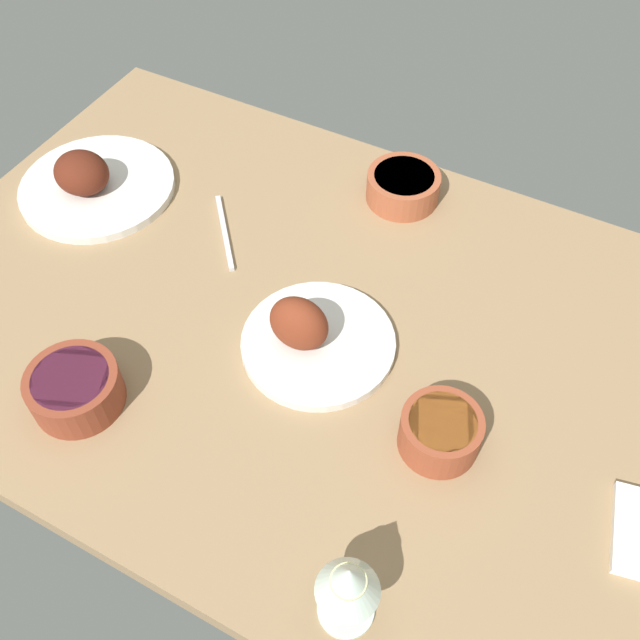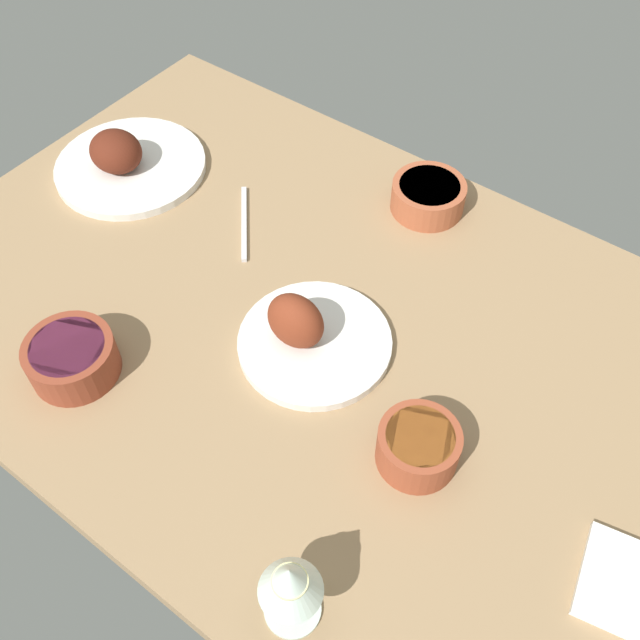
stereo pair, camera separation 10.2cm
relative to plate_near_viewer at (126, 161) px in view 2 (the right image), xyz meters
The scene contains 9 objects.
dining_table 52.80cm from the plate_near_viewer, ahead, with size 140.00×90.00×4.00cm, color #937551.
plate_near_viewer is the anchor object (origin of this frame).
plate_far_side 53.86cm from the plate_near_viewer, 13.36° to the right, with size 23.86×23.86×10.39cm.
bowl_onions 45.84cm from the plate_near_viewer, 53.61° to the right, with size 13.35×13.35×6.14cm.
bowl_soup 78.41cm from the plate_near_viewer, 13.95° to the right, with size 11.36×11.36×6.23cm.
bowl_cream 56.93cm from the plate_near_viewer, 26.19° to the left, with size 13.23×13.23×5.41cm.
wine_glass 87.77cm from the plate_near_viewer, 31.10° to the right, with size 7.60×7.60×14.00cm.
folded_napkin 109.36cm from the plate_near_viewer, ahead, with size 14.39×12.41×1.20cm, color white.
fork_loose 27.40cm from the plate_near_viewer, ahead, with size 18.32×0.90×0.80cm, color silver.
Camera 2 is at (40.93, -55.32, 93.86)cm, focal length 40.18 mm.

